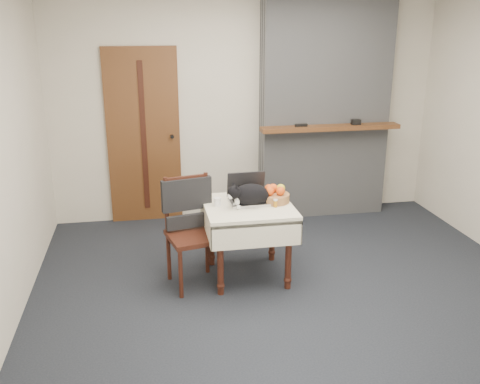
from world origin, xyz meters
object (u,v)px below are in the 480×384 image
object	(u,v)px
cream_jar	(217,202)
cat	(251,195)
fruit_basket	(274,195)
chair	(190,216)
laptop	(248,195)
pill_bottle	(275,203)
side_table	(248,217)
door	(144,137)

from	to	relation	value
cream_jar	cat	bearing A→B (deg)	-8.78
fruit_basket	chair	size ratio (longest dim) A/B	0.28
cream_jar	chair	distance (m)	0.27
laptop	pill_bottle	size ratio (longest dim) A/B	4.84
side_table	pill_bottle	size ratio (longest dim) A/B	10.56
laptop	cat	size ratio (longest dim) A/B	0.73
side_table	chair	world-z (taller)	chair
cat	laptop	bearing A→B (deg)	76.75
cat	fruit_basket	world-z (taller)	cat
laptop	pill_bottle	xyz separation A→B (m)	(0.21, -0.20, -0.03)
laptop	chair	bearing A→B (deg)	-173.85
door	laptop	distance (m)	1.83
laptop	chair	distance (m)	0.56
door	pill_bottle	bearing A→B (deg)	-57.98
side_table	pill_bottle	world-z (taller)	pill_bottle
door	side_table	distance (m)	1.94
pill_bottle	fruit_basket	distance (m)	0.15
pill_bottle	fruit_basket	world-z (taller)	fruit_basket
door	fruit_basket	size ratio (longest dim) A/B	7.40
door	chair	xyz separation A→B (m)	(0.36, -1.65, -0.38)
pill_bottle	fruit_basket	xyz separation A→B (m)	(0.03, 0.14, 0.02)
cream_jar	fruit_basket	distance (m)	0.53
laptop	cat	distance (m)	0.12
cat	fruit_basket	size ratio (longest dim) A/B	1.80
door	laptop	xyz separation A→B (m)	(0.90, -1.58, -0.24)
fruit_basket	chair	bearing A→B (deg)	-178.26
door	chair	bearing A→B (deg)	-77.61
laptop	pill_bottle	bearing A→B (deg)	-45.17
door	chair	world-z (taller)	door
laptop	door	bearing A→B (deg)	117.88
door	cream_jar	size ratio (longest dim) A/B	26.79
side_table	laptop	xyz separation A→B (m)	(0.02, 0.10, 0.18)
pill_bottle	chair	size ratio (longest dim) A/B	0.08
fruit_basket	chair	world-z (taller)	chair
cream_jar	door	bearing A→B (deg)	110.36
side_table	laptop	world-z (taller)	laptop
cream_jar	chair	size ratio (longest dim) A/B	0.08
pill_bottle	cat	bearing A→B (deg)	158.38
side_table	cream_jar	world-z (taller)	cream_jar
laptop	side_table	bearing A→B (deg)	-101.36
door	pill_bottle	distance (m)	2.11
side_table	cream_jar	bearing A→B (deg)	174.91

